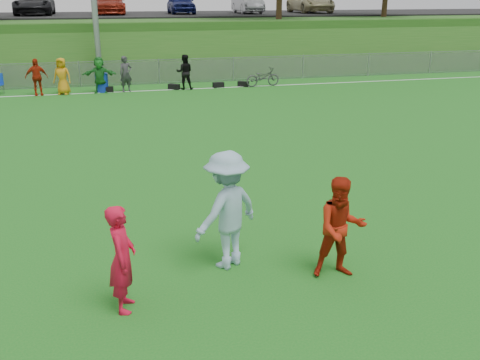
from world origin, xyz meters
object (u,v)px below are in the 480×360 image
object	(u,v)px
player_red_left	(122,259)
recycling_bin	(102,83)
player_blue	(227,210)
bicycle	(263,77)
player_red_center	(341,228)

from	to	relation	value
player_red_left	recycling_bin	distance (m)	19.43
player_blue	bicycle	size ratio (longest dim) A/B	1.16
player_red_left	recycling_bin	bearing A→B (deg)	9.74
bicycle	player_red_center	bearing A→B (deg)	160.56
player_red_left	player_blue	world-z (taller)	player_blue
player_blue	bicycle	world-z (taller)	player_blue
player_red_left	player_blue	xyz separation A→B (m)	(1.79, 0.95, 0.20)
player_red_center	bicycle	distance (m)	19.46
player_blue	recycling_bin	xyz separation A→B (m)	(-1.94, 18.47, -0.59)
bicycle	recycling_bin	bearing A→B (deg)	81.14
player_red_left	bicycle	world-z (taller)	player_red_left
player_red_left	bicycle	size ratio (longest dim) A/B	0.94
recycling_bin	bicycle	size ratio (longest dim) A/B	0.50
player_red_left	player_blue	bearing A→B (deg)	-52.67
player_red_left	bicycle	bearing A→B (deg)	-12.97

